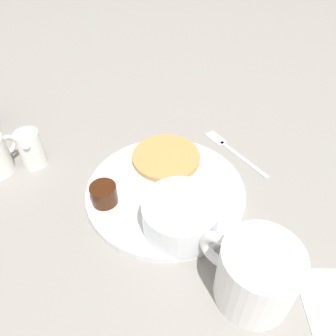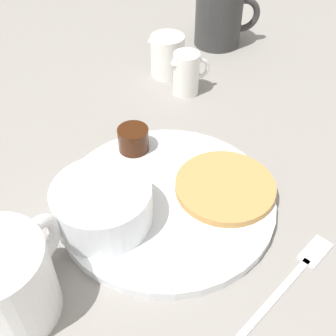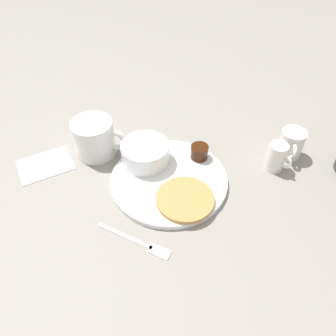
{
  "view_description": "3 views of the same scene",
  "coord_description": "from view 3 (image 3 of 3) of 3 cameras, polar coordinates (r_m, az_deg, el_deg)",
  "views": [
    {
      "loc": [
        -0.09,
        -0.34,
        0.39
      ],
      "look_at": [
        0.01,
        0.01,
        0.04
      ],
      "focal_mm": 35.0,
      "sensor_mm": 36.0,
      "label": 1
    },
    {
      "loc": [
        0.3,
        -0.15,
        0.37
      ],
      "look_at": [
        -0.0,
        0.0,
        0.05
      ],
      "focal_mm": 45.0,
      "sensor_mm": 36.0,
      "label": 2
    },
    {
      "loc": [
        0.34,
        0.34,
        0.52
      ],
      "look_at": [
        0.0,
        -0.0,
        0.04
      ],
      "focal_mm": 35.0,
      "sensor_mm": 36.0,
      "label": 3
    }
  ],
  "objects": [
    {
      "name": "ground_plane",
      "position": [
        0.71,
        0.17,
        -2.45
      ],
      "size": [
        4.0,
        4.0,
        0.0
      ],
      "primitive_type": "plane",
      "color": "gray"
    },
    {
      "name": "plate",
      "position": [
        0.7,
        0.17,
        -2.12
      ],
      "size": [
        0.25,
        0.25,
        0.01
      ],
      "color": "white",
      "rests_on": "ground_plane"
    },
    {
      "name": "pancake_stack",
      "position": [
        0.66,
        3.0,
        -5.44
      ],
      "size": [
        0.12,
        0.12,
        0.01
      ],
      "color": "#B78447",
      "rests_on": "plate"
    },
    {
      "name": "bowl",
      "position": [
        0.72,
        -4.09,
        2.65
      ],
      "size": [
        0.11,
        0.11,
        0.05
      ],
      "color": "white",
      "rests_on": "plate"
    },
    {
      "name": "syrup_cup",
      "position": [
        0.74,
        5.35,
        2.9
      ],
      "size": [
        0.04,
        0.04,
        0.03
      ],
      "color": "#38190A",
      "rests_on": "plate"
    },
    {
      "name": "butter_ramekin",
      "position": [
        0.74,
        -4.18,
        3.39
      ],
      "size": [
        0.04,
        0.04,
        0.04
      ],
      "color": "white",
      "rests_on": "plate"
    },
    {
      "name": "coffee_mug",
      "position": [
        0.77,
        -12.58,
        5.1
      ],
      "size": [
        0.1,
        0.11,
        0.09
      ],
      "color": "white",
      "rests_on": "ground_plane"
    },
    {
      "name": "creamer_pitcher_near",
      "position": [
        0.75,
        18.4,
        1.88
      ],
      "size": [
        0.04,
        0.06,
        0.07
      ],
      "color": "white",
      "rests_on": "ground_plane"
    },
    {
      "name": "creamer_pitcher_far",
      "position": [
        0.8,
        20.66,
        4.02
      ],
      "size": [
        0.07,
        0.06,
        0.07
      ],
      "color": "white",
      "rests_on": "ground_plane"
    },
    {
      "name": "fork",
      "position": [
        0.62,
        -4.59,
        -12.94
      ],
      "size": [
        0.06,
        0.15,
        0.0
      ],
      "color": "silver",
      "rests_on": "ground_plane"
    },
    {
      "name": "napkin",
      "position": [
        0.79,
        -20.58,
        0.55
      ],
      "size": [
        0.13,
        0.12,
        0.0
      ],
      "color": "white",
      "rests_on": "ground_plane"
    }
  ]
}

